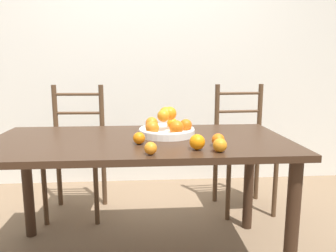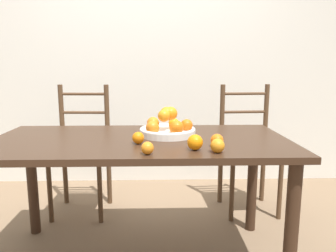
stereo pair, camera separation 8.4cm
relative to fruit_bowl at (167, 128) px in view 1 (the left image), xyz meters
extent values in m
cube|color=silver|center=(-0.16, 1.38, 0.49)|extent=(8.00, 0.06, 2.60)
cube|color=#382316|center=(-0.16, -0.07, -0.07)|extent=(1.71, 0.86, 0.03)
cylinder|color=#382316|center=(0.61, -0.42, -0.45)|extent=(0.07, 0.07, 0.73)
cylinder|color=#382316|center=(-0.94, 0.28, -0.45)|extent=(0.07, 0.07, 0.73)
cylinder|color=#382316|center=(0.61, 0.28, -0.45)|extent=(0.07, 0.07, 0.73)
cylinder|color=white|center=(0.00, 0.00, -0.03)|extent=(0.34, 0.34, 0.04)
torus|color=white|center=(0.00, 0.00, -0.01)|extent=(0.34, 0.34, 0.02)
sphere|color=orange|center=(0.11, -0.01, 0.02)|extent=(0.07, 0.07, 0.07)
sphere|color=orange|center=(0.04, 0.11, 0.01)|extent=(0.07, 0.07, 0.07)
sphere|color=orange|center=(-0.09, 0.08, 0.02)|extent=(0.08, 0.08, 0.08)
sphere|color=orange|center=(-0.09, -0.07, 0.01)|extent=(0.08, 0.08, 0.08)
sphere|color=orange|center=(0.05, -0.10, 0.02)|extent=(0.08, 0.08, 0.08)
sphere|color=orange|center=(0.02, 0.01, 0.08)|extent=(0.08, 0.08, 0.08)
sphere|color=orange|center=(0.00, 0.01, 0.08)|extent=(0.08, 0.08, 0.08)
sphere|color=orange|center=(-0.02, -0.04, 0.08)|extent=(0.07, 0.07, 0.07)
sphere|color=orange|center=(-0.16, -0.21, -0.02)|extent=(0.07, 0.07, 0.07)
sphere|color=orange|center=(0.23, -0.40, -0.01)|extent=(0.07, 0.07, 0.07)
sphere|color=orange|center=(0.25, -0.28, -0.01)|extent=(0.07, 0.07, 0.07)
sphere|color=orange|center=(-0.11, -0.43, -0.02)|extent=(0.06, 0.06, 0.06)
sphere|color=orange|center=(0.13, -0.35, -0.01)|extent=(0.08, 0.08, 0.08)
cylinder|color=#513823|center=(-0.88, 0.43, -0.57)|extent=(0.04, 0.04, 0.48)
cylinder|color=#513823|center=(-0.50, 0.42, -0.57)|extent=(0.04, 0.04, 0.48)
cylinder|color=#513823|center=(-0.86, 0.79, -0.30)|extent=(0.04, 0.04, 1.03)
cylinder|color=#513823|center=(-0.48, 0.78, -0.30)|extent=(0.04, 0.04, 1.03)
cube|color=#513823|center=(-0.68, 0.60, -0.31)|extent=(0.44, 0.42, 0.04)
cylinder|color=#513823|center=(-0.67, 0.78, -0.17)|extent=(0.38, 0.04, 0.02)
cylinder|color=#513823|center=(-0.67, 0.78, -0.01)|extent=(0.38, 0.04, 0.02)
cylinder|color=#513823|center=(-0.67, 0.78, 0.14)|extent=(0.38, 0.04, 0.02)
cylinder|color=#513823|center=(0.50, 0.41, -0.57)|extent=(0.04, 0.04, 0.48)
cylinder|color=#513823|center=(0.88, 0.44, -0.57)|extent=(0.04, 0.04, 0.48)
cylinder|color=#513823|center=(0.48, 0.77, -0.30)|extent=(0.04, 0.04, 1.03)
cylinder|color=#513823|center=(0.86, 0.80, -0.30)|extent=(0.04, 0.04, 1.03)
cube|color=#513823|center=(0.68, 0.60, -0.31)|extent=(0.44, 0.42, 0.04)
cylinder|color=#513823|center=(0.67, 0.78, -0.17)|extent=(0.38, 0.05, 0.02)
cylinder|color=#513823|center=(0.67, 0.78, -0.01)|extent=(0.38, 0.05, 0.02)
cylinder|color=#513823|center=(0.67, 0.78, 0.14)|extent=(0.38, 0.05, 0.02)
camera|label=1|loc=(-0.14, -1.93, 0.36)|focal=35.00mm
camera|label=2|loc=(-0.05, -1.93, 0.36)|focal=35.00mm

